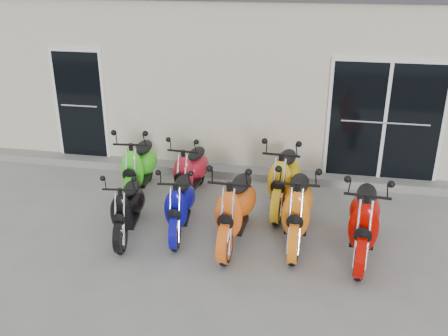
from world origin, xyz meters
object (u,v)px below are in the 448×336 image
(scooter_front_black, at_px, (127,201))
(scooter_back_green, at_px, (139,159))
(scooter_back_yellow, at_px, (284,170))
(scooter_front_orange_a, at_px, (236,199))
(scooter_back_red, at_px, (191,164))
(scooter_front_orange_b, at_px, (298,199))
(scooter_front_red, at_px, (365,211))
(scooter_front_blue, at_px, (180,196))

(scooter_front_black, height_order, scooter_back_green, scooter_back_green)
(scooter_back_green, bearing_deg, scooter_front_black, -83.25)
(scooter_back_yellow, bearing_deg, scooter_back_green, -176.28)
(scooter_front_orange_a, xyz_separation_m, scooter_back_red, (-1.01, 1.32, -0.07))
(scooter_front_black, xyz_separation_m, scooter_front_orange_b, (2.48, 0.31, 0.12))
(scooter_front_orange_b, height_order, scooter_front_red, scooter_front_orange_b)
(scooter_front_red, xyz_separation_m, scooter_back_green, (-3.72, 1.25, -0.01))
(scooter_front_blue, bearing_deg, scooter_front_red, -10.23)
(scooter_front_red, bearing_deg, scooter_front_black, -172.19)
(scooter_front_black, height_order, scooter_front_orange_a, scooter_front_orange_a)
(scooter_front_orange_a, bearing_deg, scooter_back_yellow, 66.81)
(scooter_front_blue, bearing_deg, scooter_front_orange_a, -15.19)
(scooter_front_red, height_order, scooter_back_green, scooter_front_red)
(scooter_front_orange_a, height_order, scooter_front_red, scooter_front_orange_a)
(scooter_front_blue, height_order, scooter_back_green, scooter_back_green)
(scooter_front_orange_a, relative_size, scooter_back_green, 1.02)
(scooter_front_orange_b, distance_m, scooter_back_red, 2.21)
(scooter_back_yellow, bearing_deg, scooter_front_blue, -138.91)
(scooter_front_black, xyz_separation_m, scooter_front_red, (3.41, 0.12, 0.12))
(scooter_back_green, xyz_separation_m, scooter_back_red, (0.90, 0.08, -0.06))
(scooter_back_green, bearing_deg, scooter_front_red, -24.65)
(scooter_back_red, bearing_deg, scooter_back_yellow, -0.35)
(scooter_front_black, relative_size, scooter_back_yellow, 0.83)
(scooter_front_orange_a, distance_m, scooter_front_red, 1.80)
(scooter_front_red, height_order, scooter_back_yellow, scooter_front_red)
(scooter_back_red, relative_size, scooter_back_yellow, 0.90)
(scooter_front_blue, xyz_separation_m, scooter_back_green, (-1.05, 1.12, 0.08))
(scooter_front_orange_b, relative_size, scooter_back_red, 1.11)
(scooter_front_orange_a, xyz_separation_m, scooter_back_green, (-1.92, 1.24, -0.01))
(scooter_back_green, bearing_deg, scooter_front_orange_b, -26.89)
(scooter_front_black, bearing_deg, scooter_front_red, -6.44)
(scooter_back_green, bearing_deg, scooter_front_orange_a, -38.92)
(scooter_front_black, relative_size, scooter_back_green, 0.84)
(scooter_back_green, bearing_deg, scooter_back_yellow, -6.29)
(scooter_back_yellow, bearing_deg, scooter_front_orange_b, -70.98)
(scooter_front_orange_a, distance_m, scooter_back_green, 2.28)
(scooter_back_green, distance_m, scooter_back_yellow, 2.51)
(scooter_front_orange_b, relative_size, scooter_back_yellow, 1.00)
(scooter_front_blue, distance_m, scooter_front_orange_b, 1.75)
(scooter_front_orange_a, xyz_separation_m, scooter_front_orange_b, (0.88, 0.18, -0.00))
(scooter_front_orange_b, height_order, scooter_back_green, scooter_front_orange_b)
(scooter_front_red, xyz_separation_m, scooter_back_red, (-2.82, 1.33, -0.07))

